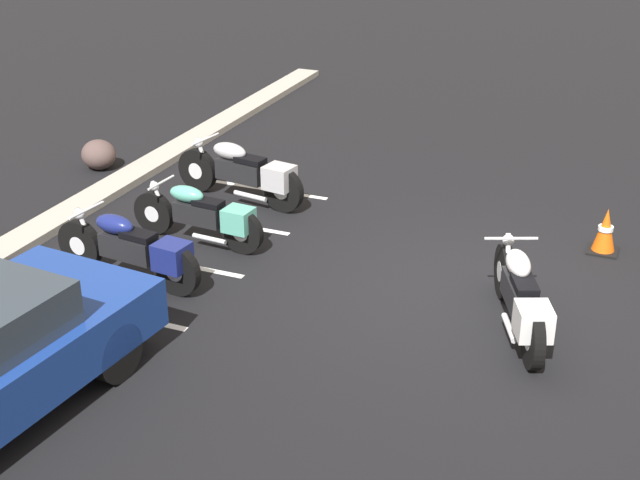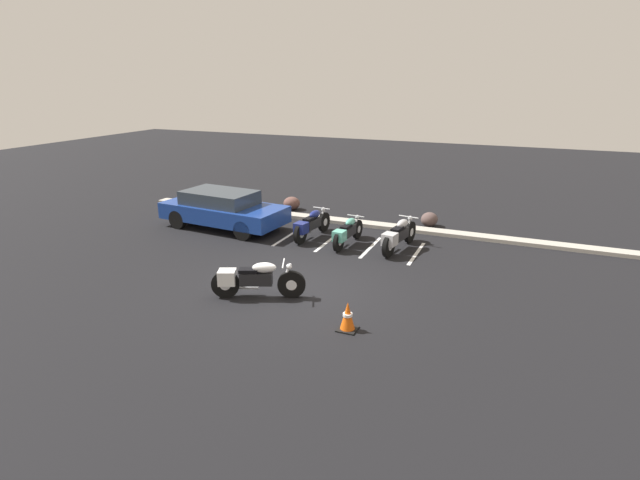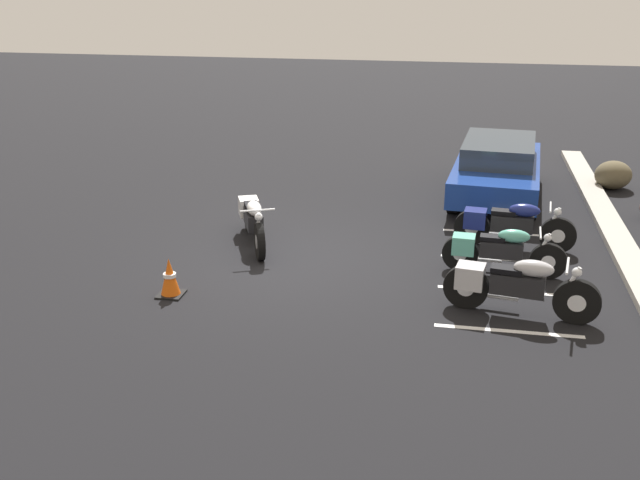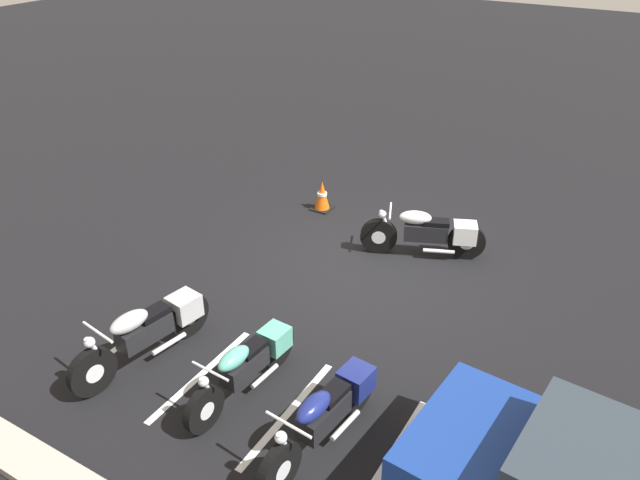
{
  "view_description": "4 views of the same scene",
  "coord_description": "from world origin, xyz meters",
  "px_view_note": "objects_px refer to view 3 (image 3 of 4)",
  "views": [
    {
      "loc": [
        -9.58,
        -2.17,
        5.21
      ],
      "look_at": [
        -0.77,
        1.5,
        0.77
      ],
      "focal_mm": 50.0,
      "sensor_mm": 36.0,
      "label": 1
    },
    {
      "loc": [
        4.94,
        -10.24,
        4.98
      ],
      "look_at": [
        0.07,
        1.29,
        0.87
      ],
      "focal_mm": 28.0,
      "sensor_mm": 36.0,
      "label": 2
    },
    {
      "loc": [
        12.06,
        2.77,
        4.89
      ],
      "look_at": [
        0.54,
        0.62,
        0.59
      ],
      "focal_mm": 42.0,
      "sensor_mm": 36.0,
      "label": 3
    },
    {
      "loc": [
        -3.95,
        8.43,
        5.81
      ],
      "look_at": [
        0.48,
        0.93,
        0.86
      ],
      "focal_mm": 35.0,
      "sensor_mm": 36.0,
      "label": 4
    }
  ],
  "objects_px": {
    "parked_bike_1": "(498,250)",
    "traffic_cone": "(170,278)",
    "car_blue": "(497,168)",
    "landscape_rock_2": "(613,175)",
    "parked_bike_2": "(513,285)",
    "parked_bike_0": "(508,224)",
    "motorcycle_white_featured": "(253,219)"
  },
  "relations": [
    {
      "from": "motorcycle_white_featured",
      "to": "parked_bike_1",
      "type": "bearing_deg",
      "value": 57.84
    },
    {
      "from": "motorcycle_white_featured",
      "to": "landscape_rock_2",
      "type": "relative_size",
      "value": 2.39
    },
    {
      "from": "motorcycle_white_featured",
      "to": "traffic_cone",
      "type": "height_order",
      "value": "motorcycle_white_featured"
    },
    {
      "from": "parked_bike_1",
      "to": "parked_bike_2",
      "type": "height_order",
      "value": "parked_bike_2"
    },
    {
      "from": "parked_bike_2",
      "to": "motorcycle_white_featured",
      "type": "bearing_deg",
      "value": 162.64
    },
    {
      "from": "parked_bike_0",
      "to": "parked_bike_1",
      "type": "distance_m",
      "value": 1.34
    },
    {
      "from": "landscape_rock_2",
      "to": "parked_bike_1",
      "type": "bearing_deg",
      "value": -26.18
    },
    {
      "from": "parked_bike_0",
      "to": "parked_bike_2",
      "type": "relative_size",
      "value": 0.97
    },
    {
      "from": "parked_bike_1",
      "to": "landscape_rock_2",
      "type": "bearing_deg",
      "value": 67.92
    },
    {
      "from": "parked_bike_0",
      "to": "traffic_cone",
      "type": "bearing_deg",
      "value": -143.06
    },
    {
      "from": "parked_bike_1",
      "to": "parked_bike_2",
      "type": "bearing_deg",
      "value": -80.05
    },
    {
      "from": "parked_bike_2",
      "to": "traffic_cone",
      "type": "relative_size",
      "value": 3.64
    },
    {
      "from": "parked_bike_0",
      "to": "traffic_cone",
      "type": "relative_size",
      "value": 3.51
    },
    {
      "from": "motorcycle_white_featured",
      "to": "car_blue",
      "type": "bearing_deg",
      "value": 107.16
    },
    {
      "from": "parked_bike_1",
      "to": "traffic_cone",
      "type": "bearing_deg",
      "value": -155.81
    },
    {
      "from": "landscape_rock_2",
      "to": "parked_bike_0",
      "type": "bearing_deg",
      "value": -30.31
    },
    {
      "from": "motorcycle_white_featured",
      "to": "parked_bike_2",
      "type": "relative_size",
      "value": 0.92
    },
    {
      "from": "parked_bike_0",
      "to": "parked_bike_1",
      "type": "height_order",
      "value": "parked_bike_0"
    },
    {
      "from": "parked_bike_1",
      "to": "parked_bike_2",
      "type": "xyz_separation_m",
      "value": [
        1.57,
        0.16,
        0.05
      ]
    },
    {
      "from": "parked_bike_2",
      "to": "traffic_cone",
      "type": "distance_m",
      "value": 5.25
    },
    {
      "from": "motorcycle_white_featured",
      "to": "traffic_cone",
      "type": "bearing_deg",
      "value": -36.86
    },
    {
      "from": "motorcycle_white_featured",
      "to": "parked_bike_2",
      "type": "distance_m",
      "value": 5.14
    },
    {
      "from": "parked_bike_0",
      "to": "car_blue",
      "type": "distance_m",
      "value": 3.25
    },
    {
      "from": "parked_bike_2",
      "to": "car_blue",
      "type": "distance_m",
      "value": 6.14
    },
    {
      "from": "car_blue",
      "to": "traffic_cone",
      "type": "relative_size",
      "value": 7.14
    },
    {
      "from": "car_blue",
      "to": "traffic_cone",
      "type": "xyz_separation_m",
      "value": [
        6.42,
        -5.21,
        -0.39
      ]
    },
    {
      "from": "car_blue",
      "to": "landscape_rock_2",
      "type": "bearing_deg",
      "value": 119.08
    },
    {
      "from": "motorcycle_white_featured",
      "to": "parked_bike_0",
      "type": "xyz_separation_m",
      "value": [
        -0.6,
        4.68,
        -0.01
      ]
    },
    {
      "from": "car_blue",
      "to": "parked_bike_1",
      "type": "bearing_deg",
      "value": 3.47
    },
    {
      "from": "parked_bike_2",
      "to": "car_blue",
      "type": "xyz_separation_m",
      "value": [
        -6.13,
        -0.03,
        0.2
      ]
    },
    {
      "from": "parked_bike_1",
      "to": "landscape_rock_2",
      "type": "height_order",
      "value": "parked_bike_1"
    },
    {
      "from": "parked_bike_0",
      "to": "landscape_rock_2",
      "type": "distance_m",
      "value": 5.15
    }
  ]
}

